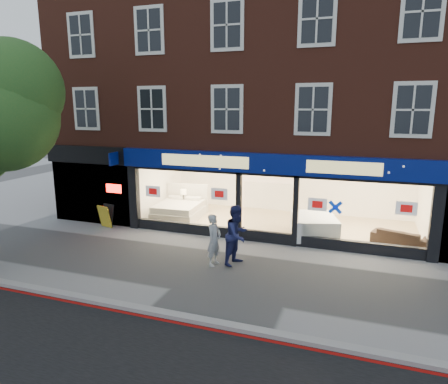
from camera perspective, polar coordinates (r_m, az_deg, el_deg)
The scene contains 12 objects.
ground at distance 12.15m, azimuth 2.53°, elevation -11.69°, with size 120.00×120.00×0.00m, color gray.
kerb_line at distance 9.56m, azimuth -3.22°, elevation -18.79°, with size 60.00×0.10×0.01m, color #8C0A07.
kerb_stone at distance 9.69m, azimuth -2.74°, elevation -17.95°, with size 60.00×0.25×0.12m, color gray.
showroom_floor at distance 16.93m, azimuth 7.74°, elevation -4.61°, with size 11.00×4.50×0.10m, color tan.
building at distance 17.95m, azimuth 9.49°, elevation 17.67°, with size 19.00×8.26×10.30m.
display_bed at distance 17.71m, azimuth -6.32°, elevation -2.42°, with size 2.04×2.42×1.31m.
bedside_table at distance 18.30m, azimuth -5.76°, elevation -2.22°, with size 0.45×0.45×0.55m, color brown.
mattress_stack at distance 15.48m, azimuth 12.73°, elevation -4.74°, with size 2.05×2.32×0.77m.
sofa at distance 15.51m, azimuth 23.84°, elevation -5.92°, with size 1.87×0.73×0.55m, color black.
a_board at distance 17.18m, azimuth -16.48°, elevation -3.29°, with size 0.62×0.40×0.95m, color gold.
pedestrian_grey at distance 12.55m, azimuth -1.43°, elevation -6.85°, with size 0.60×0.39×1.64m, color #A4A6AC.
pedestrian_blue at distance 12.59m, azimuth 1.86°, elevation -6.15°, with size 0.93×0.72×1.91m, color #1C204F.
Camera 1 is at (3.20, -10.64, 4.94)m, focal length 32.00 mm.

